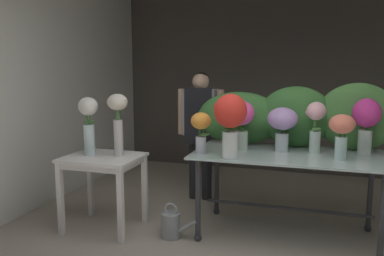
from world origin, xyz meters
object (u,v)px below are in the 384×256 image
side_table_white (103,166)px  vase_fuchsia_tulips (242,120)px  vase_lilac_freesia (283,123)px  vase_cream_lisianthus_tall (118,117)px  vase_coral_stock (342,131)px  vase_scarlet_roses (230,118)px  watering_can (171,225)px  vase_white_roses_tall (89,122)px  display_table_glass (288,167)px  vase_magenta_lilies (366,120)px  vase_blush_snapdragons (315,123)px  florist (200,123)px  vase_sunset_hydrangea (201,127)px

side_table_white → vase_fuchsia_tulips: 1.43m
vase_lilac_freesia → vase_cream_lisianthus_tall: 1.58m
side_table_white → vase_fuchsia_tulips: size_ratio=1.55×
vase_coral_stock → vase_scarlet_roses: 0.96m
vase_lilac_freesia → watering_can: size_ratio=1.19×
side_table_white → vase_scarlet_roses: bearing=0.2°
vase_cream_lisianthus_tall → vase_scarlet_roses: bearing=-2.8°
vase_white_roses_tall → display_table_glass: bearing=10.7°
vase_fuchsia_tulips → vase_cream_lisianthus_tall: 1.20m
vase_magenta_lilies → vase_lilac_freesia: bearing=-173.9°
display_table_glass → vase_blush_snapdragons: 0.48m
vase_fuchsia_tulips → vase_white_roses_tall: vase_white_roses_tall is taller
florist → vase_white_roses_tall: florist is taller
florist → vase_white_roses_tall: 1.41m
vase_cream_lisianthus_tall → florist: bearing=64.6°
display_table_glass → vase_sunset_hydrangea: vase_sunset_hydrangea is taller
vase_coral_stock → vase_lilac_freesia: (-0.51, 0.18, 0.02)m
vase_fuchsia_tulips → vase_magenta_lilies: bearing=6.0°
vase_white_roses_tall → watering_can: size_ratio=1.63×
vase_blush_snapdragons → watering_can: bearing=-159.7°
vase_blush_snapdragons → vase_cream_lisianthus_tall: vase_cream_lisianthus_tall is taller
florist → vase_cream_lisianthus_tall: 1.22m
display_table_glass → vase_fuchsia_tulips: vase_fuchsia_tulips is taller
vase_scarlet_roses → vase_fuchsia_tulips: vase_scarlet_roses is taller
vase_scarlet_roses → vase_cream_lisianthus_tall: size_ratio=0.93×
watering_can → vase_lilac_freesia: bearing=24.2°
vase_coral_stock → vase_fuchsia_tulips: (-0.89, 0.14, 0.04)m
vase_blush_snapdragons → vase_scarlet_roses: (-0.71, -0.45, 0.07)m
vase_scarlet_roses → vase_cream_lisianthus_tall: 1.12m
florist → watering_can: florist is taller
vase_blush_snapdragons → vase_lilac_freesia: (-0.29, -0.03, -0.01)m
vase_lilac_freesia → watering_can: vase_lilac_freesia is taller
vase_magenta_lilies → watering_can: size_ratio=1.47×
vase_fuchsia_tulips → vase_white_roses_tall: 1.49m
florist → vase_magenta_lilies: bearing=-20.3°
display_table_glass → florist: 1.37m
vase_sunset_hydrangea → vase_magenta_lilies: bearing=14.6°
vase_magenta_lilies → florist: bearing=159.7°
side_table_white → florist: bearing=60.1°
vase_sunset_hydrangea → florist: bearing=106.4°
side_table_white → vase_fuchsia_tulips: bearing=16.5°
vase_coral_stock → vase_scarlet_roses: bearing=-165.5°
vase_white_roses_tall → watering_can: 1.28m
vase_scarlet_roses → vase_magenta_lilies: 1.25m
vase_scarlet_roses → vase_white_roses_tall: bearing=-179.8°
vase_sunset_hydrangea → vase_lilac_freesia: 0.78m
vase_coral_stock → vase_cream_lisianthus_tall: vase_cream_lisianthus_tall is taller
florist → vase_cream_lisianthus_tall: florist is taller
vase_fuchsia_tulips → vase_blush_snapdragons: bearing=6.1°
vase_magenta_lilies → vase_fuchsia_tulips: size_ratio=1.08×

